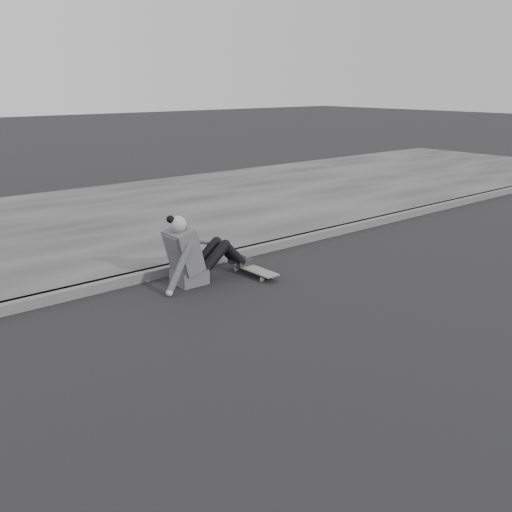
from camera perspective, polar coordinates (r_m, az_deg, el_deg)
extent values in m
plane|color=black|center=(6.97, 17.80, -3.49)|extent=(80.00, 80.00, 0.00)
cube|color=#555555|center=(8.52, 3.19, 1.41)|extent=(24.00, 0.16, 0.12)
cube|color=#3D3D3D|center=(10.85, -7.77, 4.67)|extent=(24.00, 6.00, 0.12)
cylinder|color=#999A95|center=(6.99, 0.62, -2.34)|extent=(0.03, 0.05, 0.05)
cylinder|color=#999A95|center=(7.09, 1.55, -2.09)|extent=(0.03, 0.05, 0.05)
cylinder|color=#999A95|center=(7.38, -2.00, -1.32)|extent=(0.03, 0.05, 0.05)
cylinder|color=#999A95|center=(7.46, -1.09, -1.09)|extent=(0.03, 0.05, 0.05)
cube|color=#2F2F31|center=(7.03, 1.09, -2.00)|extent=(0.16, 0.04, 0.03)
cube|color=#2F2F31|center=(7.41, -1.55, -1.00)|extent=(0.16, 0.04, 0.03)
cube|color=slate|center=(7.21, -0.26, -1.30)|extent=(0.20, 0.78, 0.02)
cube|color=#4A4A4D|center=(6.95, -6.67, -2.04)|extent=(0.36, 0.34, 0.18)
cube|color=#4A4A4D|center=(6.81, -7.26, 0.55)|extent=(0.37, 0.40, 0.57)
cube|color=#4A4A4D|center=(6.71, -8.23, 1.33)|extent=(0.14, 0.30, 0.20)
cylinder|color=#9C9C9C|center=(6.72, -7.69, 2.43)|extent=(0.09, 0.09, 0.08)
sphere|color=#9C9C9C|center=(6.70, -7.80, 3.16)|extent=(0.20, 0.20, 0.20)
sphere|color=black|center=(6.65, -8.57, 3.66)|extent=(0.09, 0.09, 0.09)
cylinder|color=black|center=(6.99, -4.17, -0.18)|extent=(0.43, 0.13, 0.39)
cylinder|color=black|center=(7.13, -5.02, 0.15)|extent=(0.43, 0.13, 0.39)
cylinder|color=black|center=(7.16, -2.22, 0.24)|extent=(0.35, 0.11, 0.36)
cylinder|color=black|center=(7.30, -3.09, 0.55)|extent=(0.35, 0.11, 0.36)
sphere|color=black|center=(7.04, -3.10, 1.12)|extent=(0.13, 0.13, 0.13)
sphere|color=black|center=(7.18, -3.97, 1.42)|extent=(0.13, 0.13, 0.13)
cube|color=#262626|center=(7.32, -1.06, -0.67)|extent=(0.24, 0.08, 0.07)
cube|color=#262626|center=(7.45, -1.93, -0.35)|extent=(0.24, 0.08, 0.07)
cylinder|color=#4A4A4D|center=(6.58, -7.68, -1.33)|extent=(0.38, 0.08, 0.58)
sphere|color=#9C9C9C|center=(6.58, -8.65, -3.68)|extent=(0.08, 0.08, 0.08)
cylinder|color=#4A4A4D|center=(7.05, -6.35, 1.65)|extent=(0.48, 0.08, 0.21)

